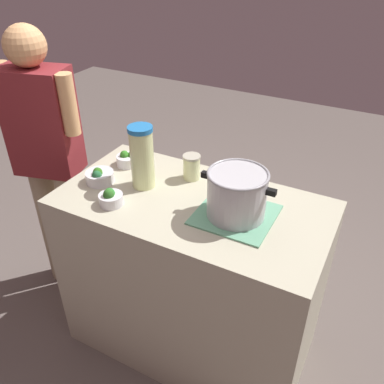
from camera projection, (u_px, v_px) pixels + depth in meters
The scene contains 10 objects.
ground_plane at pixel (192, 337), 2.31m from camera, with size 8.00×8.00×0.00m, color #655A54.
counter_slab at pixel (192, 278), 2.05m from camera, with size 1.22×0.64×0.94m, color #B5B196.
dish_cloth at pixel (235, 215), 1.71m from camera, with size 0.32×0.31×0.01m, color #67A984.
cooking_pot at pixel (237, 193), 1.65m from camera, with size 0.32×0.25×0.20m.
lemonade_pitcher at pixel (142, 157), 1.83m from camera, with size 0.11×0.11×0.30m.
mason_jar at pixel (192, 167), 1.94m from camera, with size 0.09×0.09×0.12m.
broccoli_bowl_front at pixel (99, 177), 1.92m from camera, with size 0.13×0.13×0.08m.
broccoli_bowl_center at pixel (110, 198), 1.76m from camera, with size 0.11×0.11×0.08m.
broccoli_bowl_back at pixel (128, 159), 2.06m from camera, with size 0.11×0.11×0.08m.
person_cook at pixel (50, 162), 2.22m from camera, with size 0.50×0.28×1.59m.
Camera 1 is at (-0.70, 1.31, 1.95)m, focal length 38.03 mm.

